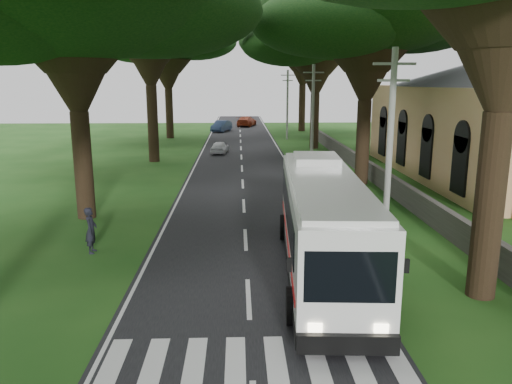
{
  "coord_description": "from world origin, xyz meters",
  "views": [
    {
      "loc": [
        -0.29,
        -12.75,
        6.8
      ],
      "look_at": [
        0.45,
        7.76,
        2.2
      ],
      "focal_mm": 35.0,
      "sensor_mm": 36.0,
      "label": 1
    }
  ],
  "objects_px": {
    "distant_car_a": "(220,147)",
    "distant_car_b": "(221,126)",
    "distant_car_c": "(247,121)",
    "pedestrian": "(91,230)",
    "pole_mid": "(313,115)",
    "church": "(500,108)",
    "pole_far": "(287,104)",
    "coach_bus": "(323,221)",
    "pole_near": "(389,151)"
  },
  "relations": [
    {
      "from": "distant_car_a",
      "to": "distant_car_b",
      "type": "height_order",
      "value": "distant_car_b"
    },
    {
      "from": "distant_car_c",
      "to": "pedestrian",
      "type": "distance_m",
      "value": 57.2
    },
    {
      "from": "pole_mid",
      "to": "distant_car_a",
      "type": "bearing_deg",
      "value": 131.88
    },
    {
      "from": "church",
      "to": "pole_mid",
      "type": "distance_m",
      "value": 13.16
    },
    {
      "from": "church",
      "to": "pole_far",
      "type": "bearing_deg",
      "value": 116.82
    },
    {
      "from": "distant_car_a",
      "to": "pedestrian",
      "type": "distance_m",
      "value": 28.09
    },
    {
      "from": "pole_far",
      "to": "coach_bus",
      "type": "relative_size",
      "value": 0.66
    },
    {
      "from": "pole_far",
      "to": "distant_car_c",
      "type": "xyz_separation_m",
      "value": [
        -4.48,
        17.35,
        -3.39
      ]
    },
    {
      "from": "coach_bus",
      "to": "distant_car_b",
      "type": "bearing_deg",
      "value": 99.34
    },
    {
      "from": "pole_near",
      "to": "pole_mid",
      "type": "bearing_deg",
      "value": 90.0
    },
    {
      "from": "pole_mid",
      "to": "distant_car_b",
      "type": "xyz_separation_m",
      "value": [
        -8.02,
        29.23,
        -3.41
      ]
    },
    {
      "from": "coach_bus",
      "to": "distant_car_c",
      "type": "height_order",
      "value": "coach_bus"
    },
    {
      "from": "church",
      "to": "distant_car_c",
      "type": "bearing_deg",
      "value": 111.94
    },
    {
      "from": "church",
      "to": "pole_mid",
      "type": "height_order",
      "value": "church"
    },
    {
      "from": "pole_far",
      "to": "distant_car_b",
      "type": "xyz_separation_m",
      "value": [
        -8.02,
        9.23,
        -3.41
      ]
    },
    {
      "from": "church",
      "to": "pole_far",
      "type": "relative_size",
      "value": 3.0
    },
    {
      "from": "pole_mid",
      "to": "distant_car_b",
      "type": "height_order",
      "value": "pole_mid"
    },
    {
      "from": "distant_car_a",
      "to": "pole_near",
      "type": "bearing_deg",
      "value": 113.01
    },
    {
      "from": "pole_near",
      "to": "pole_far",
      "type": "distance_m",
      "value": 40.0
    },
    {
      "from": "pole_far",
      "to": "distant_car_a",
      "type": "height_order",
      "value": "pole_far"
    },
    {
      "from": "pedestrian",
      "to": "pole_near",
      "type": "bearing_deg",
      "value": -95.56
    },
    {
      "from": "coach_bus",
      "to": "distant_car_a",
      "type": "distance_m",
      "value": 30.53
    },
    {
      "from": "pole_near",
      "to": "pole_mid",
      "type": "relative_size",
      "value": 1.0
    },
    {
      "from": "pole_mid",
      "to": "pedestrian",
      "type": "distance_m",
      "value": 22.88
    },
    {
      "from": "church",
      "to": "pole_near",
      "type": "xyz_separation_m",
      "value": [
        -12.36,
        -15.55,
        -0.73
      ]
    },
    {
      "from": "pole_far",
      "to": "distant_car_a",
      "type": "xyz_separation_m",
      "value": [
        -7.52,
        -11.61,
        -3.56
      ]
    },
    {
      "from": "distant_car_a",
      "to": "pedestrian",
      "type": "relative_size",
      "value": 1.83
    },
    {
      "from": "pole_mid",
      "to": "pedestrian",
      "type": "bearing_deg",
      "value": -121.14
    },
    {
      "from": "pole_near",
      "to": "pole_far",
      "type": "bearing_deg",
      "value": 90.0
    },
    {
      "from": "pole_near",
      "to": "distant_car_c",
      "type": "distance_m",
      "value": 57.63
    },
    {
      "from": "pole_mid",
      "to": "distant_car_c",
      "type": "xyz_separation_m",
      "value": [
        -4.48,
        37.35,
        -3.39
      ]
    },
    {
      "from": "pedestrian",
      "to": "distant_car_b",
      "type": "bearing_deg",
      "value": -6.89
    },
    {
      "from": "coach_bus",
      "to": "pedestrian",
      "type": "bearing_deg",
      "value": 168.65
    },
    {
      "from": "pole_near",
      "to": "distant_car_a",
      "type": "bearing_deg",
      "value": 104.84
    },
    {
      "from": "church",
      "to": "pole_far",
      "type": "height_order",
      "value": "church"
    },
    {
      "from": "pole_near",
      "to": "pedestrian",
      "type": "xyz_separation_m",
      "value": [
        -11.71,
        0.62,
        -3.24
      ]
    },
    {
      "from": "pole_far",
      "to": "distant_car_b",
      "type": "distance_m",
      "value": 12.69
    },
    {
      "from": "distant_car_b",
      "to": "church",
      "type": "bearing_deg",
      "value": -40.42
    },
    {
      "from": "distant_car_a",
      "to": "pedestrian",
      "type": "bearing_deg",
      "value": 89.59
    },
    {
      "from": "pole_mid",
      "to": "pedestrian",
      "type": "xyz_separation_m",
      "value": [
        -11.71,
        -19.38,
        -3.24
      ]
    },
    {
      "from": "coach_bus",
      "to": "distant_car_b",
      "type": "relative_size",
      "value": 2.69
    },
    {
      "from": "pole_mid",
      "to": "coach_bus",
      "type": "distance_m",
      "value": 22.04
    },
    {
      "from": "distant_car_b",
      "to": "pole_near",
      "type": "bearing_deg",
      "value": -62.35
    },
    {
      "from": "distant_car_a",
      "to": "distant_car_b",
      "type": "xyz_separation_m",
      "value": [
        -0.5,
        20.84,
        0.16
      ]
    },
    {
      "from": "coach_bus",
      "to": "distant_car_a",
      "type": "relative_size",
      "value": 3.53
    },
    {
      "from": "pole_mid",
      "to": "pole_far",
      "type": "height_order",
      "value": "same"
    },
    {
      "from": "church",
      "to": "coach_bus",
      "type": "bearing_deg",
      "value": -131.24
    },
    {
      "from": "church",
      "to": "distant_car_c",
      "type": "xyz_separation_m",
      "value": [
        -16.84,
        41.81,
        -4.12
      ]
    },
    {
      "from": "distant_car_a",
      "to": "pole_far",
      "type": "bearing_deg",
      "value": -114.76
    },
    {
      "from": "church",
      "to": "distant_car_b",
      "type": "bearing_deg",
      "value": 121.18
    }
  ]
}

